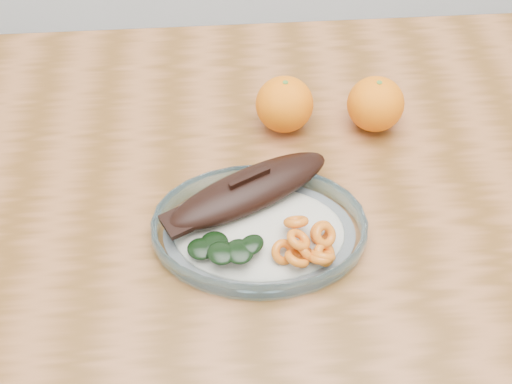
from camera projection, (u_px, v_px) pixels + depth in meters
dining_table at (315, 230)px, 0.98m from camera, size 1.20×0.80×0.75m
plated_meal at (259, 226)px, 0.83m from camera, size 0.54×0.54×0.08m
orange_left at (284, 104)px, 0.95m from camera, size 0.09×0.09×0.09m
orange_right at (375, 104)px, 0.95m from camera, size 0.08×0.08×0.08m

